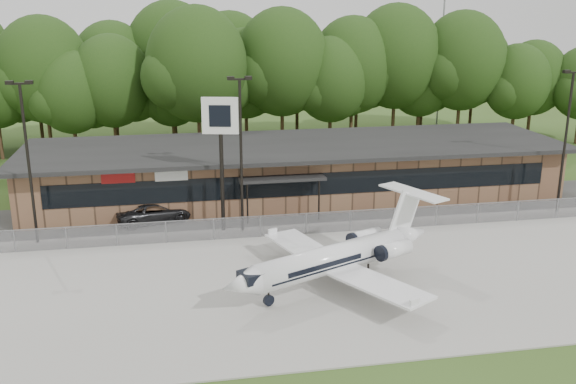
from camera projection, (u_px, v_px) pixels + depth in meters
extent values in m
plane|color=#364E1B|center=(399.00, 350.00, 28.02)|extent=(160.00, 160.00, 0.00)
cube|color=#9E9B93|center=(350.00, 276.00, 35.56)|extent=(64.00, 18.00, 0.08)
cube|color=#383835|center=(307.00, 213.00, 46.42)|extent=(50.00, 9.00, 0.06)
cube|color=brown|center=(295.00, 171.00, 50.12)|extent=(40.00, 10.00, 4.00)
cube|color=black|center=(308.00, 184.00, 45.29)|extent=(36.00, 0.08, 1.60)
cube|color=black|center=(296.00, 146.00, 49.04)|extent=(41.00, 11.50, 0.30)
cube|color=black|center=(282.00, 178.00, 44.20)|extent=(6.00, 1.60, 0.20)
cube|color=maroon|center=(118.00, 178.00, 42.71)|extent=(2.20, 0.06, 0.70)
cube|color=silver|center=(171.00, 176.00, 43.31)|extent=(2.20, 0.06, 0.70)
cube|color=gray|center=(321.00, 223.00, 41.97)|extent=(46.00, 0.03, 1.50)
cube|color=gray|center=(321.00, 212.00, 41.76)|extent=(46.00, 0.04, 0.04)
cylinder|color=gray|center=(443.00, 23.00, 73.63)|extent=(0.20, 0.20, 25.00)
cylinder|color=black|center=(29.00, 167.00, 39.08)|extent=(0.18, 0.18, 10.00)
cube|color=black|center=(19.00, 84.00, 37.66)|extent=(1.20, 0.12, 0.12)
cube|color=black|center=(9.00, 83.00, 37.54)|extent=(0.45, 0.30, 0.22)
cube|color=black|center=(29.00, 82.00, 37.73)|extent=(0.45, 0.30, 0.22)
cylinder|color=black|center=(241.00, 158.00, 41.33)|extent=(0.18, 0.18, 10.00)
cube|color=black|center=(240.00, 79.00, 39.91)|extent=(1.20, 0.12, 0.12)
cube|color=black|center=(231.00, 78.00, 39.79)|extent=(0.45, 0.30, 0.22)
cube|color=black|center=(248.00, 78.00, 39.98)|extent=(0.45, 0.30, 0.22)
cylinder|color=black|center=(565.00, 145.00, 45.31)|extent=(0.18, 0.18, 10.00)
cube|color=black|center=(574.00, 72.00, 43.89)|extent=(1.20, 0.12, 0.12)
cube|color=black|center=(567.00, 72.00, 43.78)|extent=(0.45, 0.30, 0.22)
cylinder|color=white|center=(331.00, 260.00, 33.66)|extent=(9.17, 5.29, 1.50)
cone|color=white|center=(239.00, 286.00, 30.55)|extent=(2.34, 2.15, 1.50)
cone|color=white|center=(409.00, 236.00, 36.79)|extent=(2.51, 2.23, 1.50)
cube|color=white|center=(378.00, 286.00, 31.60)|extent=(4.23, 5.99, 0.11)
cube|color=white|center=(303.00, 248.00, 36.48)|extent=(4.23, 5.99, 0.11)
cylinder|color=white|center=(394.00, 251.00, 34.57)|extent=(2.23, 1.63, 0.85)
cylinder|color=white|center=(365.00, 239.00, 36.41)|extent=(2.23, 1.63, 0.85)
cube|color=white|center=(405.00, 215.00, 36.14)|extent=(2.16, 1.08, 2.83)
cube|color=white|center=(413.00, 194.00, 36.12)|extent=(2.92, 4.44, 0.09)
cube|color=black|center=(250.00, 278.00, 30.84)|extent=(1.33, 1.42, 0.47)
cube|color=black|center=(355.00, 275.00, 34.95)|extent=(1.63, 2.37, 0.66)
cylinder|color=black|center=(269.00, 302.00, 31.84)|extent=(0.75, 0.75, 0.21)
imported|color=#2B2B2D|center=(155.00, 212.00, 44.34)|extent=(5.72, 3.72, 1.46)
cylinder|color=black|center=(222.00, 169.00, 41.61)|extent=(0.30, 0.30, 8.49)
cube|color=silver|center=(220.00, 116.00, 40.62)|extent=(2.34, 0.76, 2.34)
cube|color=black|center=(220.00, 116.00, 40.49)|extent=(1.36, 0.34, 1.38)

